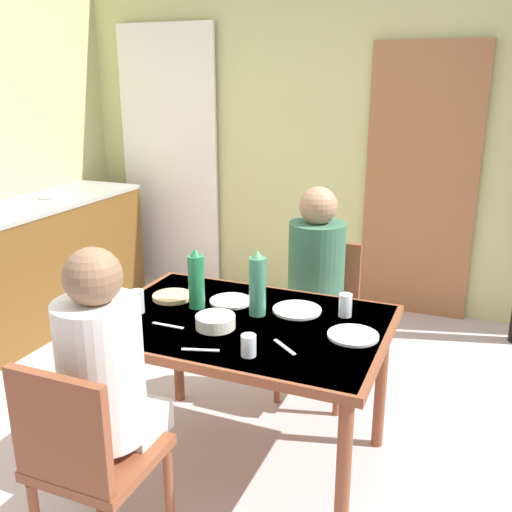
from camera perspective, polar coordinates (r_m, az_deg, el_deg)
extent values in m
plane|color=#C3B0B3|center=(2.99, -5.84, -18.58)|extent=(5.89, 5.89, 0.00)
cube|color=#C5C882|center=(4.56, 7.38, 11.49)|extent=(4.47, 0.10, 2.59)
cube|color=#9A6039|center=(4.39, 16.05, 6.85)|extent=(0.80, 0.05, 2.00)
cube|color=white|center=(5.04, -8.62, 9.61)|extent=(0.90, 0.03, 2.18)
cube|color=brown|center=(4.44, -21.46, -1.14)|extent=(0.60, 1.95, 0.87)
cube|color=#9E9E99|center=(4.32, -22.12, 4.53)|extent=(0.61, 1.99, 0.03)
cylinder|color=#B7B7BC|center=(4.53, -19.60, 5.59)|extent=(0.21, 0.21, 0.01)
cube|color=brown|center=(2.54, -1.30, -6.76)|extent=(1.26, 0.88, 0.04)
cube|color=#EBB26E|center=(2.53, -1.30, -6.37)|extent=(1.21, 0.85, 0.00)
cylinder|color=brown|center=(2.70, -15.96, -14.78)|extent=(0.06, 0.06, 0.69)
cylinder|color=brown|center=(2.28, 8.66, -21.01)|extent=(0.06, 0.06, 0.69)
cylinder|color=brown|center=(3.23, -7.82, -8.60)|extent=(0.06, 0.06, 0.69)
cylinder|color=brown|center=(2.89, 12.34, -12.21)|extent=(0.06, 0.06, 0.69)
cube|color=brown|center=(2.25, -15.20, -18.76)|extent=(0.40, 0.40, 0.04)
cube|color=brown|center=(2.02, -18.88, -16.46)|extent=(0.38, 0.04, 0.42)
cylinder|color=brown|center=(2.58, -15.55, -20.14)|extent=(0.04, 0.04, 0.41)
cylinder|color=brown|center=(2.42, -8.63, -22.52)|extent=(0.04, 0.04, 0.41)
cube|color=brown|center=(3.23, 6.09, -6.52)|extent=(0.40, 0.40, 0.04)
cube|color=brown|center=(3.31, 7.09, -2.01)|extent=(0.38, 0.04, 0.42)
cylinder|color=brown|center=(3.15, 8.08, -12.21)|extent=(0.04, 0.04, 0.41)
cylinder|color=brown|center=(3.24, 2.14, -11.18)|extent=(0.04, 0.04, 0.41)
cylinder|color=brown|center=(3.45, 9.53, -9.57)|extent=(0.04, 0.04, 0.41)
cylinder|color=brown|center=(3.52, 4.08, -8.72)|extent=(0.04, 0.04, 0.41)
cube|color=silver|center=(2.32, -12.86, -15.55)|extent=(0.30, 0.22, 0.12)
cylinder|color=silver|center=(2.11, -15.07, -11.01)|extent=(0.30, 0.30, 0.52)
sphere|color=#846047|center=(1.97, -15.86, -2.01)|extent=(0.20, 0.20, 0.20)
cube|color=#396244|center=(3.06, 5.27, -6.63)|extent=(0.30, 0.22, 0.12)
cylinder|color=#38664C|center=(3.07, 6.02, -1.40)|extent=(0.30, 0.30, 0.52)
sphere|color=#A87A5B|center=(2.97, 6.23, 5.00)|extent=(0.20, 0.20, 0.20)
cylinder|color=#227949|center=(2.63, -5.96, -2.58)|extent=(0.08, 0.08, 0.25)
cone|color=#1C6F40|center=(2.59, -6.06, 0.37)|extent=(0.05, 0.05, 0.04)
cylinder|color=#3D8964|center=(2.53, 0.14, -3.06)|extent=(0.08, 0.08, 0.27)
cone|color=#48915C|center=(2.49, 0.14, 0.20)|extent=(0.05, 0.05, 0.04)
cylinder|color=white|center=(2.45, -4.06, -6.53)|extent=(0.17, 0.17, 0.05)
cylinder|color=white|center=(2.40, 9.64, -7.80)|extent=(0.21, 0.21, 0.01)
cylinder|color=white|center=(2.62, 4.12, -5.38)|extent=(0.22, 0.22, 0.01)
cylinder|color=white|center=(2.72, -2.52, -4.50)|extent=(0.20, 0.20, 0.01)
cylinder|color=silver|center=(2.21, -0.74, -8.89)|extent=(0.06, 0.06, 0.09)
cylinder|color=silver|center=(2.58, 8.88, -4.86)|extent=(0.06, 0.06, 0.10)
cylinder|color=silver|center=(2.64, -11.72, -4.45)|extent=(0.06, 0.06, 0.11)
cylinder|color=#DBB77A|center=(2.79, -8.33, -4.01)|extent=(0.19, 0.19, 0.02)
cube|color=silver|center=(2.50, -8.77, -6.86)|extent=(0.15, 0.02, 0.00)
cube|color=silver|center=(2.56, -12.99, -6.54)|extent=(0.09, 0.14, 0.00)
cube|color=silver|center=(2.29, 2.86, -9.04)|extent=(0.13, 0.11, 0.00)
cube|color=silver|center=(2.27, -5.56, -9.29)|extent=(0.15, 0.06, 0.00)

